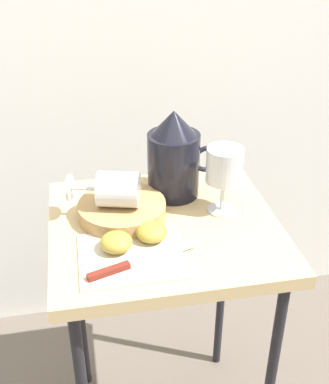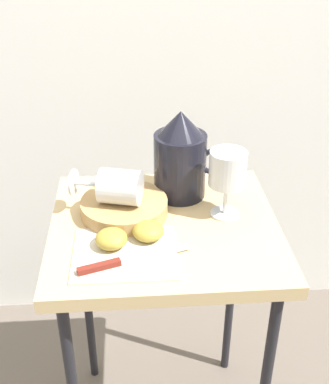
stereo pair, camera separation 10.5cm
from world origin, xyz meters
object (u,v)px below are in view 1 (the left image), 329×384
(apple_half_left, at_px, (116,242))
(knife, at_px, (127,266))
(apple_half_right, at_px, (152,232))
(wine_glass_upright, at_px, (224,169))
(basket_tray, at_px, (122,210))
(pitcher, at_px, (174,162))
(wine_glass_tipped_near, at_px, (117,189))
(table, at_px, (164,252))

(apple_half_left, xyz_separation_m, knife, (0.01, -0.06, -0.01))
(apple_half_right, bearing_deg, wine_glass_upright, 25.56)
(basket_tray, relative_size, apple_half_left, 2.98)
(basket_tray, relative_size, pitcher, 0.92)
(apple_half_right, bearing_deg, basket_tray, 115.55)
(wine_glass_tipped_near, relative_size, knife, 0.75)
(table, relative_size, wine_glass_tipped_near, 4.18)
(wine_glass_tipped_near, xyz_separation_m, knife, (-0.00, -0.18, -0.07))
(apple_half_right, bearing_deg, apple_half_left, -163.69)
(pitcher, height_order, wine_glass_tipped_near, pitcher)
(wine_glass_upright, bearing_deg, apple_half_left, -157.10)
(table, height_order, apple_half_right, apple_half_right)
(basket_tray, height_order, wine_glass_upright, wine_glass_upright)
(wine_glass_upright, distance_m, apple_half_left, 0.29)
(wine_glass_upright, bearing_deg, pitcher, 133.00)
(table, xyz_separation_m, apple_half_left, (-0.11, -0.08, 0.10))
(apple_half_left, bearing_deg, pitcher, 51.88)
(basket_tray, height_order, knife, basket_tray)
(pitcher, bearing_deg, knife, -118.96)
(wine_glass_tipped_near, bearing_deg, table, -22.43)
(pitcher, bearing_deg, basket_tray, -149.54)
(basket_tray, xyz_separation_m, pitcher, (0.13, 0.08, 0.07))
(basket_tray, bearing_deg, wine_glass_upright, -4.88)
(apple_half_left, relative_size, apple_half_right, 1.00)
(apple_half_left, height_order, apple_half_right, same)
(basket_tray, relative_size, knife, 0.88)
(wine_glass_tipped_near, bearing_deg, knife, -90.88)
(table, xyz_separation_m, basket_tray, (-0.09, 0.05, 0.10))
(table, height_order, wine_glass_tipped_near, wine_glass_tipped_near)
(wine_glass_upright, height_order, knife, wine_glass_upright)
(wine_glass_tipped_near, bearing_deg, apple_half_left, -97.65)
(wine_glass_tipped_near, xyz_separation_m, apple_half_right, (0.06, -0.10, -0.05))
(apple_half_left, bearing_deg, wine_glass_tipped_near, 82.35)
(wine_glass_tipped_near, height_order, apple_half_right, wine_glass_tipped_near)
(table, bearing_deg, apple_half_left, -145.05)
(basket_tray, height_order, wine_glass_tipped_near, wine_glass_tipped_near)
(apple_half_left, xyz_separation_m, apple_half_right, (0.08, 0.02, 0.00))
(wine_glass_tipped_near, xyz_separation_m, apple_half_left, (-0.02, -0.12, -0.05))
(pitcher, xyz_separation_m, apple_half_right, (-0.08, -0.18, -0.06))
(basket_tray, height_order, apple_half_left, apple_half_left)
(wine_glass_upright, distance_m, knife, 0.31)
(pitcher, bearing_deg, apple_half_right, -114.90)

